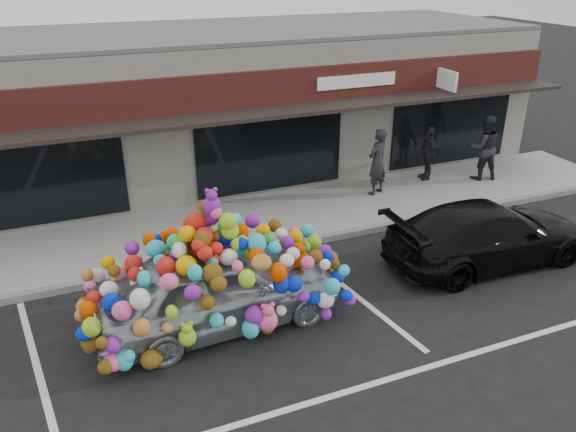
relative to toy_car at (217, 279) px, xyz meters
name	(u,v)px	position (x,y,z in m)	size (l,w,h in m)	color
ground	(224,330)	(0.00, -0.28, -0.95)	(90.00, 90.00, 0.00)	black
shop_building	(139,109)	(0.00, 8.17, 1.21)	(24.00, 7.20, 4.31)	white
sidewalk	(177,235)	(0.00, 3.72, -0.87)	(26.00, 3.00, 0.15)	gray
kerb	(192,264)	(0.00, 2.22, -0.87)	(26.00, 0.18, 0.16)	slate
parking_stripe_left	(37,367)	(-3.20, -0.08, -0.95)	(0.12, 4.40, 0.01)	silver
parking_stripe_mid	(353,293)	(2.80, -0.08, -0.95)	(0.12, 4.40, 0.01)	silver
parking_stripe_right	(553,246)	(8.20, -0.08, -0.95)	(0.12, 4.40, 0.01)	silver
lane_line	(382,381)	(2.00, -2.58, -0.95)	(14.00, 0.12, 0.01)	silver
toy_car	(217,279)	(0.00, 0.00, 0.00)	(3.26, 4.89, 2.80)	#9699A0
black_sedan	(488,234)	(6.18, -0.03, -0.26)	(4.76, 1.93, 1.38)	black
pedestrian_a	(377,162)	(5.74, 4.07, 0.14)	(0.69, 0.45, 1.88)	black
pedestrian_b	(484,147)	(9.26, 3.90, 0.17)	(0.94, 0.74, 1.94)	black
pedestrian_c	(428,153)	(7.72, 4.50, 0.01)	(0.39, 0.95, 1.62)	black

